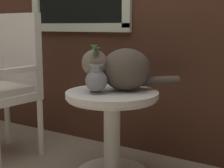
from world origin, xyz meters
The scene contains 4 objects.
wicker_side_table centered at (0.28, 0.16, 0.39)m, with size 0.60×0.60×0.57m.
wicker_chair centered at (-0.60, 0.08, 0.59)m, with size 0.51×0.47×1.08m.
cat centered at (0.31, 0.22, 0.71)m, with size 0.51×0.51×0.29m.
pewter_vase_with_ivy centered at (0.23, 0.05, 0.67)m, with size 0.14×0.14×0.30m.
Camera 1 is at (1.39, -1.64, 0.99)m, focal length 53.79 mm.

